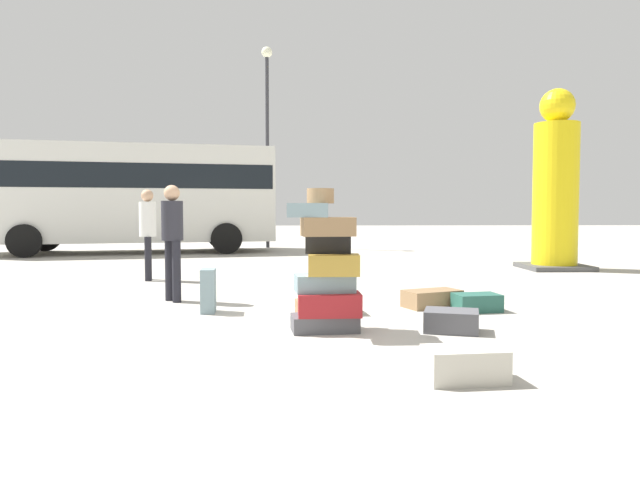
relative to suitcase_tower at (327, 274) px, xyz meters
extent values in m
plane|color=#ADA89E|center=(-0.36, 0.03, -0.61)|extent=(80.00, 80.00, 0.00)
cube|color=#4C4C51|center=(-0.02, 0.02, -0.52)|extent=(0.74, 0.49, 0.17)
cube|color=maroon|center=(0.03, -0.01, -0.32)|extent=(0.67, 0.40, 0.24)
cube|color=gray|center=(-0.02, 0.07, -0.10)|extent=(0.66, 0.44, 0.19)
cube|color=#B28C33|center=(0.08, -0.01, 0.10)|extent=(0.54, 0.33, 0.22)
cube|color=black|center=(0.03, 0.16, 0.31)|extent=(0.51, 0.32, 0.20)
cube|color=olive|center=(0.01, -0.15, 0.51)|extent=(0.57, 0.38, 0.19)
cube|color=gray|center=(-0.21, -0.20, 0.68)|extent=(0.42, 0.25, 0.14)
cylinder|color=olive|center=(-0.06, 0.04, 0.83)|extent=(0.29, 0.29, 0.16)
cube|color=#4C4C51|center=(1.32, -0.05, -0.49)|extent=(0.65, 0.57, 0.23)
cube|color=beige|center=(0.97, -1.81, -0.48)|extent=(0.63, 0.41, 0.25)
cube|color=#26594C|center=(1.96, 1.16, -0.50)|extent=(0.61, 0.45, 0.22)
cube|color=olive|center=(0.06, 1.02, -0.52)|extent=(0.82, 0.51, 0.17)
cube|color=olive|center=(1.46, 1.47, -0.49)|extent=(0.83, 0.65, 0.23)
cube|color=gray|center=(-1.44, 1.17, -0.33)|extent=(0.20, 0.33, 0.55)
cylinder|color=black|center=(-3.09, 4.64, -0.21)|extent=(0.12, 0.12, 0.80)
cylinder|color=black|center=(-3.04, 4.43, -0.21)|extent=(0.12, 0.12, 0.80)
cylinder|color=white|center=(-3.07, 4.53, 0.51)|extent=(0.30, 0.30, 0.63)
sphere|color=tan|center=(-3.07, 4.53, 0.94)|extent=(0.22, 0.22, 0.22)
cylinder|color=black|center=(-2.14, 2.15, -0.18)|extent=(0.12, 0.12, 0.86)
cylinder|color=black|center=(-2.00, 1.98, -0.18)|extent=(0.12, 0.12, 0.86)
cylinder|color=#26262D|center=(-2.07, 2.07, 0.53)|extent=(0.30, 0.30, 0.55)
sphere|color=tan|center=(-2.07, 2.07, 0.92)|extent=(0.22, 0.22, 0.22)
cylinder|color=yellow|center=(5.21, 6.28, 0.96)|extent=(0.94, 0.94, 3.14)
sphere|color=yellow|center=(5.21, 6.28, 2.90)|extent=(0.73, 0.73, 0.73)
cube|color=#4C4C4C|center=(5.21, 6.28, -0.56)|extent=(1.32, 1.32, 0.10)
cube|color=silver|center=(-5.34, 11.44, 1.14)|extent=(8.59, 4.13, 2.80)
cube|color=black|center=(-5.34, 11.44, 1.63)|extent=(8.44, 4.11, 0.70)
cylinder|color=black|center=(-2.96, 13.21, -0.16)|extent=(0.93, 0.43, 0.90)
cylinder|color=black|center=(-2.46, 10.76, -0.16)|extent=(0.93, 0.43, 0.90)
cylinder|color=black|center=(-8.22, 12.12, -0.16)|extent=(0.93, 0.43, 0.90)
cylinder|color=black|center=(-7.71, 9.67, -0.16)|extent=(0.93, 0.43, 0.90)
cylinder|color=#333338|center=(-1.42, 13.52, 2.59)|extent=(0.12, 0.12, 6.39)
sphere|color=#F2F2CC|center=(-1.42, 13.52, 5.90)|extent=(0.36, 0.36, 0.36)
camera|label=1|loc=(-0.26, -6.09, 0.69)|focal=32.58mm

